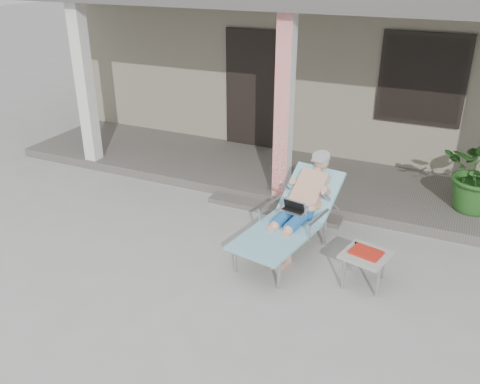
% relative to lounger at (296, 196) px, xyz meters
% --- Properties ---
extents(ground, '(60.00, 60.00, 0.00)m').
position_rel_lounger_xyz_m(ground, '(-0.60, -1.02, -0.73)').
color(ground, '#9E9E99').
rests_on(ground, ground).
extents(house, '(10.40, 5.40, 3.30)m').
position_rel_lounger_xyz_m(house, '(-0.60, 5.48, 0.94)').
color(house, gray).
rests_on(house, ground).
extents(porch_deck, '(10.00, 2.00, 0.15)m').
position_rel_lounger_xyz_m(porch_deck, '(-0.60, 1.98, -0.65)').
color(porch_deck, '#605B56').
rests_on(porch_deck, ground).
extents(porch_overhang, '(10.00, 2.30, 2.85)m').
position_rel_lounger_xyz_m(porch_overhang, '(-0.60, 1.93, 2.06)').
color(porch_overhang, silver).
rests_on(porch_overhang, porch_deck).
extents(porch_step, '(2.00, 0.30, 0.07)m').
position_rel_lounger_xyz_m(porch_step, '(-0.60, 0.83, -0.69)').
color(porch_step, '#605B56').
rests_on(porch_step, ground).
extents(lounger, '(0.98, 1.88, 1.19)m').
position_rel_lounger_xyz_m(lounger, '(0.00, 0.00, 0.00)').
color(lounger, '#B7B7BC').
rests_on(lounger, ground).
extents(side_table, '(0.57, 0.57, 0.43)m').
position_rel_lounger_xyz_m(side_table, '(0.98, -0.42, -0.37)').
color(side_table, '#A0A09C').
rests_on(side_table, ground).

